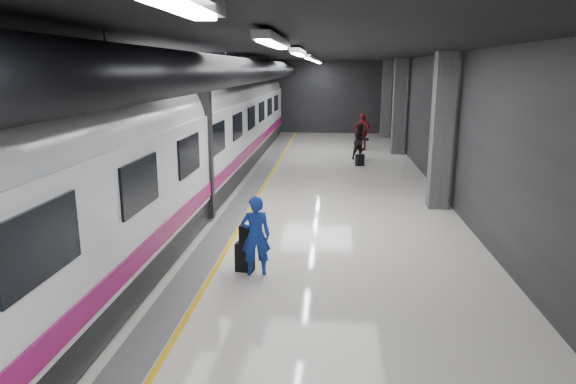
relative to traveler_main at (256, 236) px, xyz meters
name	(u,v)px	position (x,y,z in m)	size (l,w,h in m)	color
ground	(278,223)	(0.06, 3.55, -0.81)	(40.00, 40.00, 0.00)	silver
platform_hall	(270,87)	(-0.22, 4.51, 2.73)	(10.02, 40.02, 4.51)	black
train	(156,145)	(-3.18, 3.55, 1.26)	(3.05, 38.00, 4.05)	black
traveler_main	(256,236)	(0.00, 0.00, 0.00)	(0.59, 0.39, 1.62)	#183EB5
suitcase_main	(245,257)	(-0.25, 0.16, -0.51)	(0.37, 0.23, 0.60)	black
shoulder_bag	(246,234)	(-0.22, 0.17, -0.03)	(0.28, 0.15, 0.37)	black
traveler_far_a	(361,141)	(2.76, 13.62, 0.03)	(0.82, 0.64, 1.68)	black
traveler_far_b	(362,132)	(2.97, 16.52, 0.11)	(1.08, 0.45, 1.85)	maroon
suitcase_far	(360,160)	(2.67, 12.12, -0.56)	(0.34, 0.22, 0.49)	black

